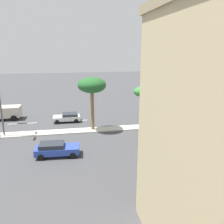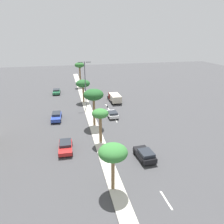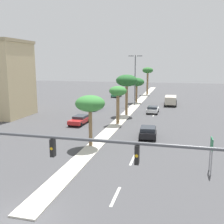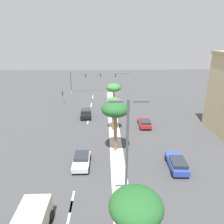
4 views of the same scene
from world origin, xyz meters
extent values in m
plane|color=#424244|center=(0.00, 33.79, 0.00)|extent=(160.00, 160.00, 0.00)
cube|color=beige|center=(0.00, 43.45, 0.06)|extent=(1.80, 86.89, 0.12)
cube|color=silver|center=(4.79, 11.14, 0.01)|extent=(0.20, 2.80, 0.01)
cube|color=silver|center=(4.79, 21.18, 0.01)|extent=(0.20, 2.80, 0.01)
cube|color=silver|center=(4.79, 33.99, 0.01)|extent=(0.20, 2.80, 0.01)
cube|color=silver|center=(4.79, 42.93, 0.01)|extent=(0.20, 2.80, 0.01)
cube|color=silver|center=(4.79, 41.58, 0.01)|extent=(0.20, 2.80, 0.01)
cylinder|color=olive|center=(-0.39, 14.10, 2.19)|extent=(0.39, 0.39, 4.15)
ellipsoid|color=#387F38|center=(-0.39, 14.10, 4.83)|extent=(3.20, 3.20, 1.76)
cylinder|color=olive|center=(0.17, 25.28, 2.36)|extent=(0.47, 0.47, 4.48)
ellipsoid|color=#387F38|center=(0.17, 25.28, 5.06)|extent=(2.61, 2.61, 1.44)
cylinder|color=olive|center=(0.16, 32.24, 2.81)|extent=(0.45, 0.45, 5.38)
ellipsoid|color=#235B28|center=(0.16, 32.24, 6.15)|extent=(3.71, 3.71, 2.04)
cylinder|color=olive|center=(-0.38, 47.34, 2.18)|extent=(0.46, 0.46, 4.13)
ellipsoid|color=#235B28|center=(-0.38, 47.34, 4.86)|extent=(3.49, 3.49, 1.92)
cylinder|color=olive|center=(0.27, 64.04, 3.34)|extent=(0.53, 0.53, 6.44)
ellipsoid|color=#2D6B2D|center=(0.27, 64.04, 7.09)|extent=(3.06, 3.06, 1.69)
cylinder|color=#515459|center=(-0.17, 43.49, 5.43)|extent=(0.20, 0.20, 10.62)
cube|color=#515459|center=(-1.07, 43.49, 10.59)|extent=(1.10, 0.24, 0.16)
cube|color=#515459|center=(0.73, 43.49, 10.59)|extent=(1.10, 0.24, 0.16)
cube|color=black|center=(5.37, 19.16, 0.67)|extent=(2.21, 4.16, 0.70)
cube|color=#262B33|center=(5.40, 18.66, 1.25)|extent=(1.90, 2.33, 0.46)
cylinder|color=black|center=(4.35, 20.51, 0.32)|extent=(0.26, 0.65, 0.64)
cylinder|color=black|center=(6.19, 20.63, 0.32)|extent=(0.26, 0.65, 0.64)
cylinder|color=black|center=(4.54, 17.69, 0.32)|extent=(0.26, 0.65, 0.64)
cylinder|color=black|center=(6.38, 17.82, 0.32)|extent=(0.26, 0.65, 0.64)
cube|color=#2D47AD|center=(-7.01, 36.58, 0.66)|extent=(2.09, 4.54, 0.68)
cube|color=#262B33|center=(-6.98, 37.14, 1.21)|extent=(1.79, 2.53, 0.42)
cylinder|color=black|center=(-6.23, 34.98, 0.32)|extent=(0.26, 0.65, 0.64)
cylinder|color=black|center=(-7.97, 35.08, 0.32)|extent=(0.26, 0.65, 0.64)
cylinder|color=black|center=(-6.05, 38.09, 0.32)|extent=(0.26, 0.65, 0.64)
cylinder|color=black|center=(-7.80, 38.18, 0.32)|extent=(0.26, 0.65, 0.64)
cube|color=silver|center=(4.47, 35.76, 0.61)|extent=(1.94, 3.97, 0.58)
cube|color=#262B33|center=(4.47, 35.26, 1.11)|extent=(1.74, 2.18, 0.42)
cylinder|color=black|center=(3.56, 37.15, 0.32)|extent=(0.22, 0.64, 0.64)
cylinder|color=black|center=(5.39, 37.15, 0.32)|extent=(0.22, 0.64, 0.64)
cylinder|color=black|center=(3.55, 34.37, 0.32)|extent=(0.22, 0.64, 0.64)
cylinder|color=black|center=(5.38, 34.37, 0.32)|extent=(0.22, 0.64, 0.64)
cube|color=red|center=(-5.47, 23.82, 0.60)|extent=(2.08, 4.40, 0.57)
cube|color=#262B33|center=(-5.45, 24.37, 1.08)|extent=(1.83, 2.44, 0.38)
cylinder|color=black|center=(-4.60, 22.28, 0.32)|extent=(0.24, 0.65, 0.64)
cylinder|color=black|center=(-6.44, 22.34, 0.32)|extent=(0.24, 0.65, 0.64)
cylinder|color=black|center=(-4.50, 25.31, 0.32)|extent=(0.24, 0.65, 0.64)
cylinder|color=black|center=(-6.34, 25.37, 0.32)|extent=(0.24, 0.65, 0.64)
cube|color=#287047|center=(-7.32, 56.85, 0.60)|extent=(2.11, 4.21, 0.57)
cube|color=#262B33|center=(-7.30, 57.37, 1.09)|extent=(1.85, 2.34, 0.41)
cylinder|color=black|center=(-6.42, 55.37, 0.32)|extent=(0.24, 0.65, 0.64)
cylinder|color=black|center=(-8.30, 55.42, 0.32)|extent=(0.24, 0.65, 0.64)
cylinder|color=black|center=(-6.33, 58.27, 0.32)|extent=(0.24, 0.65, 0.64)
cylinder|color=black|center=(-8.21, 58.33, 0.32)|extent=(0.24, 0.65, 0.64)
cube|color=#B21E19|center=(7.41, 46.99, 1.19)|extent=(2.34, 2.24, 1.48)
cube|color=beige|center=(7.41, 45.24, 1.26)|extent=(2.34, 4.76, 1.61)
cylinder|color=black|center=(6.25, 48.43, 0.45)|extent=(0.28, 0.90, 0.90)
cylinder|color=black|center=(8.58, 48.43, 0.45)|extent=(0.28, 0.90, 0.90)
cylinder|color=black|center=(6.25, 43.70, 0.45)|extent=(0.28, 0.90, 0.90)
cylinder|color=black|center=(8.58, 43.70, 0.45)|extent=(0.28, 0.90, 0.90)
camera|label=1|loc=(-29.30, 34.97, 10.66)|focal=36.74mm
camera|label=2|loc=(-4.88, -5.10, 16.87)|focal=34.08mm
camera|label=3|loc=(8.57, -12.30, 9.08)|focal=41.95mm
camera|label=4|loc=(1.48, 57.45, 14.80)|focal=32.96mm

